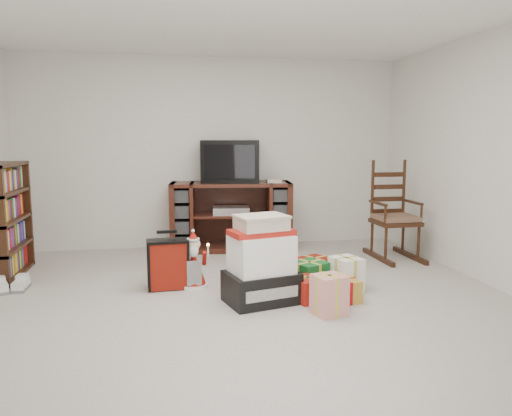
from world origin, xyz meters
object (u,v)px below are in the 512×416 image
at_px(gift_pile, 261,265).
at_px(santa_figurine, 245,253).
at_px(tv_stand, 231,216).
at_px(teddy_bear, 279,277).
at_px(mrs_claus_figurine, 194,266).
at_px(red_suitcase, 168,264).
at_px(bookshelf, 4,222).
at_px(rocking_chair, 393,223).
at_px(gift_cluster, 324,280).
at_px(crt_television, 231,161).
at_px(sneaker_pair, 11,286).

relative_size(gift_pile, santa_figurine, 1.33).
xyz_separation_m(tv_stand, teddy_bear, (0.21, -1.90, -0.30)).
bearing_deg(mrs_claus_figurine, red_suitcase, -178.71).
height_order(bookshelf, rocking_chair, rocking_chair).
bearing_deg(santa_figurine, rocking_chair, 11.07).
relative_size(teddy_bear, gift_cluster, 0.29).
bearing_deg(santa_figurine, mrs_claus_figurine, -142.71).
bearing_deg(gift_pile, crt_television, 74.97).
xyz_separation_m(teddy_bear, mrs_claus_figurine, (-0.79, 0.31, 0.07)).
bearing_deg(tv_stand, crt_television, 82.30).
bearing_deg(bookshelf, rocking_chair, 0.64).
xyz_separation_m(bookshelf, red_suitcase, (1.68, -0.77, -0.33)).
bearing_deg(tv_stand, bookshelf, -155.60).
relative_size(rocking_chair, crt_television, 1.51).
bearing_deg(rocking_chair, gift_pile, -145.45).
bearing_deg(teddy_bear, rocking_chair, 33.77).
xyz_separation_m(tv_stand, crt_television, (0.01, 0.04, 0.71)).
bearing_deg(red_suitcase, teddy_bear, -19.84).
relative_size(bookshelf, gift_cluster, 1.03).
distance_m(mrs_claus_figurine, sneaker_pair, 1.75).
bearing_deg(gift_pile, red_suitcase, 131.29).
bearing_deg(gift_pile, gift_cluster, -6.06).
distance_m(bookshelf, rocking_chair, 4.38).
bearing_deg(santa_figurine, crt_television, 89.77).
relative_size(tv_stand, gift_pile, 2.08).
relative_size(bookshelf, mrs_claus_figurine, 2.12).
relative_size(red_suitcase, teddy_bear, 1.70).
bearing_deg(mrs_claus_figurine, gift_pile, -44.51).
bearing_deg(bookshelf, mrs_claus_figurine, -21.52).
xyz_separation_m(mrs_claus_figurine, sneaker_pair, (-1.73, 0.19, -0.17)).
bearing_deg(red_suitcase, gift_pile, -37.79).
xyz_separation_m(tv_stand, santa_figurine, (0.00, -1.15, -0.22)).
distance_m(bookshelf, teddy_bear, 2.95).
bearing_deg(gift_cluster, sneaker_pair, 167.34).
height_order(bookshelf, gift_pile, bookshelf).
bearing_deg(gift_pile, mrs_claus_figurine, 120.98).
bearing_deg(santa_figurine, gift_cluster, -56.52).
distance_m(rocking_chair, gift_cluster, 1.82).
height_order(tv_stand, teddy_bear, tv_stand).
bearing_deg(crt_television, teddy_bear, -73.38).
distance_m(tv_stand, gift_cluster, 2.17).
distance_m(bookshelf, santa_figurine, 2.55).
distance_m(gift_pile, crt_television, 2.33).
relative_size(santa_figurine, crt_television, 0.71).
xyz_separation_m(mrs_claus_figurine, crt_television, (0.59, 1.63, 0.93)).
bearing_deg(mrs_claus_figurine, crt_television, 70.26).
bearing_deg(teddy_bear, mrs_claus_figurine, 158.75).
bearing_deg(teddy_bear, santa_figurine, 105.45).
relative_size(tv_stand, santa_figurine, 2.77).
xyz_separation_m(santa_figurine, sneaker_pair, (-2.31, -0.25, -0.17)).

